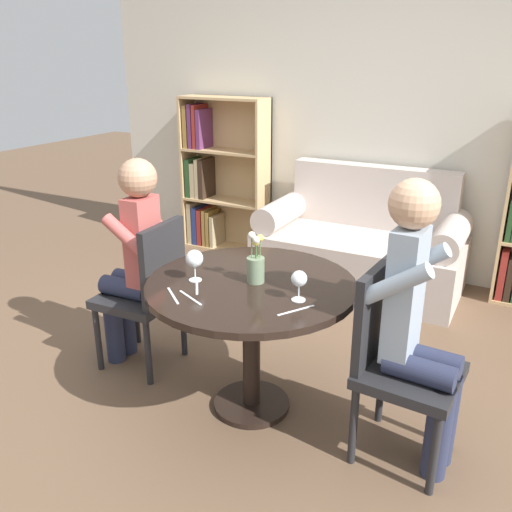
{
  "coord_description": "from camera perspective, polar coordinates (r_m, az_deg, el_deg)",
  "views": [
    {
      "loc": [
        1.14,
        -2.13,
        1.76
      ],
      "look_at": [
        0.0,
        0.05,
        0.84
      ],
      "focal_mm": 38.0,
      "sensor_mm": 36.0,
      "label": 1
    }
  ],
  "objects": [
    {
      "name": "wine_glass_right",
      "position": [
        2.42,
        4.55,
        -2.52
      ],
      "size": [
        0.07,
        0.07,
        0.14
      ],
      "color": "white",
      "rests_on": "round_table"
    },
    {
      "name": "bookshelf_left",
      "position": [
        5.12,
        -4.18,
        8.08
      ],
      "size": [
        0.81,
        0.28,
        1.41
      ],
      "color": "tan",
      "rests_on": "ground_plane"
    },
    {
      "name": "chair_left",
      "position": [
        3.16,
        -11.27,
        -3.44
      ],
      "size": [
        0.43,
        0.43,
        0.9
      ],
      "rotation": [
        0.0,
        0.0,
        -1.54
      ],
      "color": "#232326",
      "rests_on": "ground_plane"
    },
    {
      "name": "ground_plane",
      "position": [
        2.99,
        -0.46,
        -15.5
      ],
      "size": [
        16.0,
        16.0,
        0.0
      ],
      "primitive_type": "plane",
      "color": "brown"
    },
    {
      "name": "wine_glass_left",
      "position": [
        2.63,
        -6.5,
        -0.37
      ],
      "size": [
        0.09,
        0.09,
        0.16
      ],
      "color": "white",
      "rests_on": "round_table"
    },
    {
      "name": "person_left",
      "position": [
        3.15,
        -12.79,
        -0.22
      ],
      "size": [
        0.42,
        0.35,
        1.24
      ],
      "rotation": [
        0.0,
        0.0,
        -1.54
      ],
      "color": "#282D47",
      "rests_on": "ground_plane"
    },
    {
      "name": "person_right",
      "position": [
        2.41,
        16.78,
        -6.66
      ],
      "size": [
        0.43,
        0.36,
        1.3
      ],
      "rotation": [
        0.0,
        0.0,
        1.49
      ],
      "color": "#282D47",
      "rests_on": "ground_plane"
    },
    {
      "name": "round_table",
      "position": [
        2.69,
        -0.5,
        -5.24
      ],
      "size": [
        1.03,
        1.03,
        0.72
      ],
      "color": "black",
      "rests_on": "ground_plane"
    },
    {
      "name": "chair_right",
      "position": [
        2.52,
        14.45,
        -10.26
      ],
      "size": [
        0.45,
        0.45,
        0.9
      ],
      "rotation": [
        0.0,
        0.0,
        1.49
      ],
      "color": "#232326",
      "rests_on": "ground_plane"
    },
    {
      "name": "flower_vase",
      "position": [
        2.6,
        -0.03,
        -0.82
      ],
      "size": [
        0.09,
        0.09,
        0.26
      ],
      "color": "gray",
      "rests_on": "round_table"
    },
    {
      "name": "knife_left_setting",
      "position": [
        2.49,
        -6.92,
        -4.38
      ],
      "size": [
        0.18,
        0.09,
        0.0
      ],
      "color": "silver",
      "rests_on": "round_table"
    },
    {
      "name": "couch",
      "position": [
        4.38,
        10.96,
        0.88
      ],
      "size": [
        1.56,
        0.8,
        0.92
      ],
      "color": "beige",
      "rests_on": "ground_plane"
    },
    {
      "name": "knife_right_setting",
      "position": [
        2.6,
        -6.24,
        -3.19
      ],
      "size": [
        0.11,
        0.16,
        0.0
      ],
      "color": "silver",
      "rests_on": "round_table"
    },
    {
      "name": "back_wall",
      "position": [
        4.57,
        13.51,
        14.87
      ],
      "size": [
        5.2,
        0.05,
        2.7
      ],
      "color": "beige",
      "rests_on": "ground_plane"
    },
    {
      "name": "fork_left_setting",
      "position": [
        2.52,
        -8.73,
        -4.14
      ],
      "size": [
        0.15,
        0.13,
        0.0
      ],
      "color": "silver",
      "rests_on": "round_table"
    },
    {
      "name": "fork_right_setting",
      "position": [
        2.36,
        4.24,
        -5.73
      ],
      "size": [
        0.11,
        0.17,
        0.0
      ],
      "color": "silver",
      "rests_on": "round_table"
    }
  ]
}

